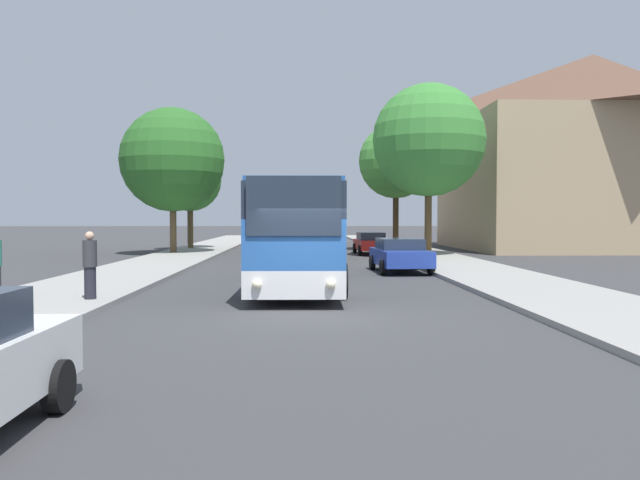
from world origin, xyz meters
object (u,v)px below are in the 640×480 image
at_px(pedestrian_waiting_near, 90,265).
at_px(parked_car_right_near, 400,254).
at_px(tree_left_near, 190,180).
at_px(tree_right_mid, 396,161).
at_px(bus_front, 298,233).
at_px(bus_rear, 298,224).
at_px(parked_car_right_far, 371,243).
at_px(bus_middle, 297,226).
at_px(tree_left_far, 173,160).
at_px(tree_right_near, 429,140).

bearing_deg(pedestrian_waiting_near, parked_car_right_near, 41.13).
bearing_deg(tree_left_near, tree_right_mid, -5.34).
bearing_deg(bus_front, parked_car_right_near, 51.40).
distance_m(bus_rear, parked_car_right_near, 25.77).
bearing_deg(parked_car_right_far, bus_rear, -71.88).
distance_m(bus_middle, parked_car_right_near, 11.07).
distance_m(bus_front, bus_rear, 30.48).
xyz_separation_m(bus_rear, parked_car_right_far, (4.57, -12.76, -1.01)).
xyz_separation_m(pedestrian_waiting_near, tree_right_mid, (12.04, 26.04, 5.05)).
relative_size(bus_middle, tree_left_near, 1.55).
bearing_deg(tree_left_far, bus_middle, -17.62).
xyz_separation_m(tree_left_far, tree_right_mid, (14.29, 4.15, 0.32)).
xyz_separation_m(bus_front, bus_middle, (-0.10, 15.24, 0.03)).
height_order(bus_middle, bus_rear, bus_middle).
xyz_separation_m(pedestrian_waiting_near, tree_left_far, (-2.25, 21.89, 4.73)).
height_order(bus_middle, parked_car_right_near, bus_middle).
relative_size(tree_left_far, tree_right_near, 0.91).
distance_m(parked_car_right_near, tree_left_far, 18.01).
bearing_deg(tree_left_near, parked_car_right_far, -24.15).
distance_m(bus_middle, parked_car_right_far, 5.29).
xyz_separation_m(parked_car_right_far, pedestrian_waiting_near, (-9.88, -21.97, 0.32)).
xyz_separation_m(bus_front, tree_left_far, (-7.68, 17.65, 4.01)).
height_order(bus_front, pedestrian_waiting_near, bus_front).
distance_m(parked_car_right_far, tree_right_mid, 7.08).
bearing_deg(bus_front, tree_right_mid, 74.14).
xyz_separation_m(parked_car_right_near, parked_car_right_far, (0.23, 12.62, -0.02)).
distance_m(bus_rear, tree_right_mid, 11.82).
bearing_deg(tree_right_near, bus_middle, 173.92).
distance_m(pedestrian_waiting_near, tree_left_far, 22.51).
bearing_deg(bus_middle, tree_right_near, -4.06).
bearing_deg(parked_car_right_near, tree_right_mid, -100.80).
height_order(bus_front, tree_right_mid, tree_right_mid).
distance_m(bus_front, parked_car_right_near, 6.70).
distance_m(bus_middle, bus_rear, 15.24).
relative_size(parked_car_right_near, parked_car_right_far, 0.94).
distance_m(parked_car_right_far, tree_right_near, 7.34).
relative_size(bus_front, pedestrian_waiting_near, 6.40).
relative_size(bus_middle, bus_rear, 1.01).
bearing_deg(bus_rear, pedestrian_waiting_near, -98.46).
bearing_deg(bus_middle, bus_front, -87.61).
bearing_deg(bus_front, bus_middle, 91.38).
height_order(parked_car_right_near, tree_left_far, tree_left_far).
relative_size(bus_rear, parked_car_right_near, 2.50).
xyz_separation_m(parked_car_right_near, tree_right_mid, (2.39, 16.69, 5.35)).
bearing_deg(tree_left_near, pedestrian_waiting_near, -85.47).
xyz_separation_m(bus_rear, tree_right_mid, (6.73, -8.69, 4.36)).
bearing_deg(pedestrian_waiting_near, tree_right_near, 52.75).
distance_m(bus_rear, pedestrian_waiting_near, 35.14).
bearing_deg(tree_right_near, parked_car_right_near, -108.37).
bearing_deg(parked_car_right_near, parked_car_right_far, -93.69).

